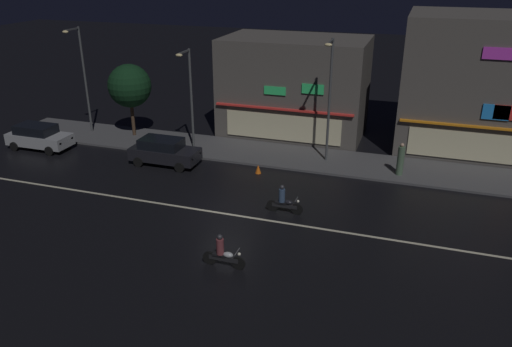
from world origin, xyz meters
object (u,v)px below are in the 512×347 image
Objects in this scene: pedestrian_on_sidewalk at (401,160)px; motorcycle_following at (223,253)px; streetlamp_west at (82,72)px; parked_car_near_kerb at (39,136)px; traffic_cone at (258,169)px; motorcycle_lead at (284,201)px; parked_car_trailing at (164,151)px; streetlamp_mid at (189,91)px; streetlamp_east at (329,92)px.

motorcycle_following is at bearing 157.94° from pedestrian_on_sidewalk.
streetlamp_west reaches higher than motorcycle_following.
parked_car_near_kerb is 7.82× the size of traffic_cone.
motorcycle_lead is 3.45× the size of traffic_cone.
motorcycle_following is at bearing -39.87° from streetlamp_west.
traffic_cone is (-8.10, -2.13, -0.77)m from pedestrian_on_sidewalk.
parked_car_trailing is at bearing -175.82° from traffic_cone.
streetlamp_west is at bearing 93.09° from pedestrian_on_sidewalk.
streetlamp_west is 3.95× the size of motorcycle_following.
parked_car_near_kerb is at bearing -109.74° from streetlamp_west.
pedestrian_on_sidewalk is 0.46× the size of parked_car_near_kerb.
streetlamp_mid is 7.02m from traffic_cone.
streetlamp_mid is at bearing -163.76° from parked_car_near_kerb.
streetlamp_west reaches higher than motorcycle_lead.
streetlamp_mid is 1.54× the size of parked_car_near_kerb.
motorcycle_following is (7.12, -12.32, -3.44)m from streetlamp_mid.
parked_car_near_kerb and parked_car_trailing have the same top height.
streetlamp_east is at bearing -160.75° from parked_car_trailing.
motorcycle_lead is at bearing -24.34° from streetlamp_west.
streetlamp_west reaches higher than parked_car_near_kerb.
motorcycle_following is at bearing -108.70° from motorcycle_lead.
streetlamp_mid is 4.28m from parked_car_trailing.
streetlamp_mid reaches higher than traffic_cone.
pedestrian_on_sidewalk reaches higher than traffic_cone.
streetlamp_east reaches higher than motorcycle_lead.
pedestrian_on_sidewalk is 23.68m from parked_car_near_kerb.
streetlamp_east is at bearing -0.89° from streetlamp_west.
pedestrian_on_sidewalk is (13.53, -0.20, -3.02)m from streetlamp_mid.
motorcycle_following is at bearing 151.19° from parked_car_near_kerb.
streetlamp_east is 3.98× the size of motorcycle_following.
pedestrian_on_sidewalk is at bearing -9.58° from streetlamp_east.
pedestrian_on_sidewalk is 8.46m from motorcycle_lead.
parked_car_trailing is at bearing -179.16° from parked_car_near_kerb.
motorcycle_following is at bearing 129.01° from parked_car_trailing.
pedestrian_on_sidewalk is at bearing 14.75° from traffic_cone.
parked_car_near_kerb is at bearing 0.84° from parked_car_trailing.
parked_car_trailing reaches higher than motorcycle_following.
streetlamp_west reaches higher than streetlamp_mid.
streetlamp_east reaches higher than traffic_cone.
streetlamp_east is at bearing -169.59° from parked_car_near_kerb.
pedestrian_on_sidewalk is at bearing -123.63° from motorcycle_following.
parked_car_trailing is 6.09m from traffic_cone.
motorcycle_lead is at bearing 147.10° from pedestrian_on_sidewalk.
streetlamp_west is 17.61m from streetlamp_east.
parked_car_trailing is at bearing -102.54° from streetlamp_mid.
parked_car_trailing is at bearing 106.10° from pedestrian_on_sidewalk.
streetlamp_mid is 11.22m from motorcycle_lead.
streetlamp_west is at bearing 148.44° from motorcycle_lead.
traffic_cone is (14.08, -3.18, -4.27)m from streetlamp_west.
streetlamp_mid is at bearing -5.58° from streetlamp_west.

